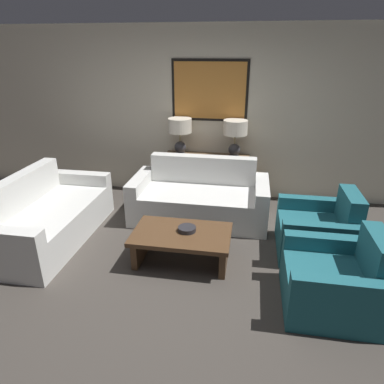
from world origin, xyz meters
name	(u,v)px	position (x,y,z in m)	size (l,w,h in m)	color
ground_plane	(178,281)	(0.00, 0.00, 0.00)	(20.00, 20.00, 0.00)	#3D3833
back_wall	(210,114)	(0.00, 2.52, 1.33)	(8.03, 0.12, 2.65)	beige
console_table	(206,177)	(0.00, 2.24, 0.37)	(1.34, 0.39, 0.73)	brown
table_lamp_left	(180,130)	(-0.43, 2.24, 1.13)	(0.37, 0.37, 0.57)	#333338
table_lamp_right	(235,132)	(0.43, 2.24, 1.13)	(0.37, 0.37, 0.57)	#333338
couch_by_back_wall	(200,199)	(0.00, 1.53, 0.29)	(1.91, 0.91, 0.84)	silver
couch_by_side	(47,218)	(-1.84, 0.60, 0.29)	(0.91, 1.91, 0.84)	silver
coffee_table	(182,240)	(-0.03, 0.37, 0.28)	(1.11, 0.68, 0.38)	#4C331E
decorative_bowl	(187,229)	(0.02, 0.42, 0.41)	(0.21, 0.21, 0.05)	#232328
armchair_near_back_wall	(318,232)	(1.54, 0.86, 0.27)	(0.86, 0.86, 0.80)	#1E5B66
armchair_near_camera	(336,282)	(1.54, -0.11, 0.27)	(0.86, 0.86, 0.80)	#1E5B66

